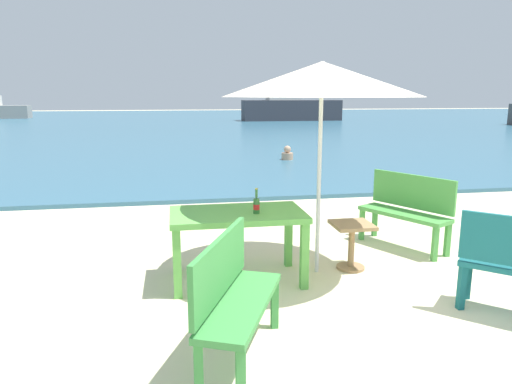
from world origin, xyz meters
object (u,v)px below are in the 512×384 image
bench_green_left (233,292)px  patio_umbrella (322,79)px  boat_fishing_trawler (290,107)px  side_table_wood (352,239)px  bench_green_right (407,206)px  beer_bottle_amber (256,205)px  swimmer_person (287,154)px  picnic_table_green (237,222)px

bench_green_left → patio_umbrella: bearing=54.4°
patio_umbrella → boat_fishing_trawler: bearing=76.6°
patio_umbrella → side_table_wood: 1.81m
bench_green_right → boat_fishing_trawler: size_ratio=0.17×
patio_umbrella → beer_bottle_amber: bearing=-164.9°
boat_fishing_trawler → patio_umbrella: bearing=-103.4°
side_table_wood → swimmer_person: side_table_wood is taller
beer_bottle_amber → side_table_wood: 1.26m
bench_green_right → swimmer_person: size_ratio=2.99×
bench_green_right → beer_bottle_amber: bearing=-158.0°
picnic_table_green → swimmer_person: (2.67, 8.70, -0.41)m
bench_green_left → boat_fishing_trawler: boat_fishing_trawler is taller
side_table_wood → bench_green_right: size_ratio=0.44×
patio_umbrella → bench_green_right: patio_umbrella is taller
patio_umbrella → bench_green_left: 2.54m
bench_green_right → swimmer_person: bench_green_right is taller
boat_fishing_trawler → picnic_table_green: bearing=-105.1°
beer_bottle_amber → swimmer_person: size_ratio=0.65×
picnic_table_green → bench_green_left: bearing=-99.1°
bench_green_left → swimmer_person: size_ratio=3.03×
side_table_wood → boat_fishing_trawler: (6.64, 29.52, 0.67)m
picnic_table_green → bench_green_right: 2.45m
bench_green_left → swimmer_person: bench_green_left is taller
picnic_table_green → bench_green_right: bench_green_right is taller
patio_umbrella → boat_fishing_trawler: boat_fishing_trawler is taller
beer_bottle_amber → boat_fishing_trawler: boat_fishing_trawler is taller
picnic_table_green → boat_fishing_trawler: boat_fishing_trawler is taller
patio_umbrella → bench_green_left: size_ratio=1.85×
side_table_wood → bench_green_left: (-1.57, -1.64, 0.19)m
boat_fishing_trawler → side_table_wood: bearing=-102.7°
picnic_table_green → patio_umbrella: bearing=5.9°
bench_green_left → swimmer_person: bearing=74.1°
bench_green_right → bench_green_left: bearing=-138.4°
boat_fishing_trawler → beer_bottle_amber: bearing=-104.7°
bench_green_right → boat_fishing_trawler: (5.65, 28.87, 0.48)m
side_table_wood → bench_green_left: size_ratio=0.43×
picnic_table_green → beer_bottle_amber: 0.29m
picnic_table_green → patio_umbrella: 1.73m
side_table_wood → swimmer_person: 8.69m
bench_green_left → beer_bottle_amber: bearing=73.2°
bench_green_right → picnic_table_green: bearing=-161.9°
side_table_wood → boat_fishing_trawler: bearing=77.3°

